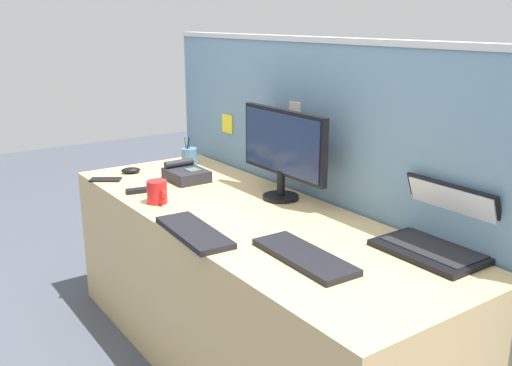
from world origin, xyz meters
TOP-DOWN VIEW (x-y plane):
  - ground_plane at (0.00, 0.00)m, footprint 10.00×10.00m
  - desk at (0.00, 0.00)m, footprint 2.07×0.73m
  - cubicle_divider at (-0.00, 0.41)m, footprint 2.41×0.07m
  - desktop_monitor at (-0.07, 0.24)m, footprint 0.55×0.16m
  - laptop at (0.72, 0.33)m, footprint 0.36×0.28m
  - desk_phone at (-0.58, 0.03)m, footprint 0.21×0.17m
  - keyboard_main at (0.51, -0.11)m, footprint 0.42×0.16m
  - keyboard_spare at (0.10, -0.30)m, footprint 0.42×0.17m
  - computer_mouse_right_hand at (-0.86, -0.14)m, footprint 0.09×0.11m
  - pen_cup at (-0.84, 0.19)m, footprint 0.08×0.08m
  - cell_phone_black_slab at (-0.81, -0.30)m, footprint 0.15×0.16m
  - tv_remote at (-0.52, -0.22)m, footprint 0.07×0.18m
  - coffee_mug at (-0.33, -0.25)m, footprint 0.13×0.09m

SIDE VIEW (x-z plane):
  - ground_plane at x=0.00m, z-range 0.00..0.00m
  - desk at x=0.00m, z-range 0.00..0.71m
  - cubicle_divider at x=0.00m, z-range 0.00..1.41m
  - cell_phone_black_slab at x=-0.81m, z-range 0.71..0.72m
  - tv_remote at x=-0.52m, z-range 0.71..0.73m
  - keyboard_main at x=0.51m, z-range 0.71..0.73m
  - keyboard_spare at x=0.10m, z-range 0.71..0.73m
  - computer_mouse_right_hand at x=-0.86m, z-range 0.71..0.74m
  - desk_phone at x=-0.58m, z-range 0.70..0.79m
  - pen_cup at x=-0.84m, z-range 0.67..0.85m
  - coffee_mug at x=-0.33m, z-range 0.71..0.81m
  - laptop at x=0.72m, z-range 0.65..0.89m
  - desktop_monitor at x=-0.07m, z-range 0.74..1.14m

